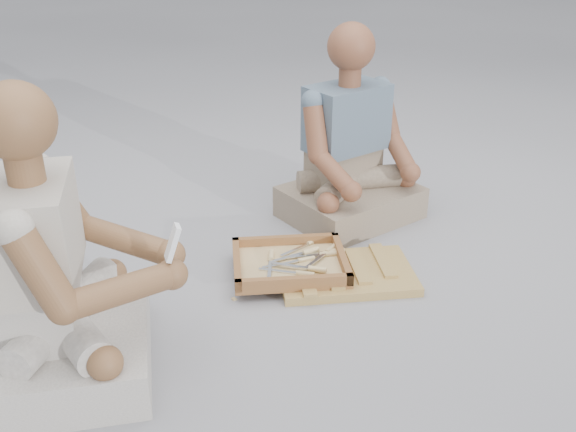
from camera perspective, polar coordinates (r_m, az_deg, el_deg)
name	(u,v)px	position (r m, az deg, el deg)	size (l,w,h in m)	color
ground	(321,301)	(2.43, 2.93, -7.54)	(60.00, 60.00, 0.00)	gray
carved_panel	(346,274)	(2.57, 5.16, -5.14)	(0.53, 0.35, 0.04)	olive
tool_tray	(290,264)	(2.55, 0.16, -4.29)	(0.53, 0.47, 0.06)	brown
chisel_0	(326,253)	(2.61, 3.43, -3.33)	(0.22, 0.03, 0.02)	silver
chisel_1	(310,243)	(2.69, 1.98, -2.41)	(0.21, 0.09, 0.02)	silver
chisel_2	(301,261)	(2.57, 1.18, -3.98)	(0.22, 0.03, 0.02)	silver
chisel_3	(331,252)	(2.63, 3.83, -3.19)	(0.22, 0.06, 0.02)	silver
chisel_4	(271,258)	(2.57, -1.54, -3.78)	(0.11, 0.21, 0.02)	silver
chisel_5	(328,251)	(2.62, 3.60, -3.11)	(0.20, 0.13, 0.02)	silver
chisel_6	(306,252)	(2.61, 1.62, -3.23)	(0.22, 0.04, 0.02)	silver
chisel_7	(323,254)	(2.60, 3.14, -3.42)	(0.22, 0.07, 0.02)	silver
chisel_8	(312,268)	(2.49, 2.15, -4.68)	(0.18, 0.15, 0.02)	silver
chisel_9	(300,273)	(2.48, 1.05, -5.12)	(0.19, 0.14, 0.02)	silver
wood_chip_0	(234,299)	(2.44, -4.83, -7.36)	(0.02, 0.01, 0.00)	tan
wood_chip_1	(335,298)	(2.45, 4.21, -7.28)	(0.02, 0.01, 0.00)	tan
wood_chip_2	(361,255)	(2.73, 6.51, -3.51)	(0.02, 0.01, 0.00)	tan
wood_chip_3	(259,240)	(2.84, -2.58, -2.15)	(0.02, 0.01, 0.00)	tan
wood_chip_4	(348,290)	(2.50, 5.33, -6.55)	(0.02, 0.01, 0.00)	tan
wood_chip_5	(287,260)	(2.68, -0.05, -3.92)	(0.02, 0.01, 0.00)	tan
wood_chip_6	(291,271)	(2.61, 0.23, -4.89)	(0.02, 0.01, 0.00)	tan
wood_chip_7	(321,257)	(2.71, 2.98, -3.66)	(0.02, 0.01, 0.00)	tan
craftsman	(60,282)	(2.06, -19.63, -5.53)	(0.67, 0.68, 0.93)	beige
companion	(350,157)	(2.96, 5.56, 5.26)	(0.66, 0.58, 0.90)	gray
mobile_phone	(173,243)	(1.92, -10.21, -2.35)	(0.06, 0.05, 0.11)	white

